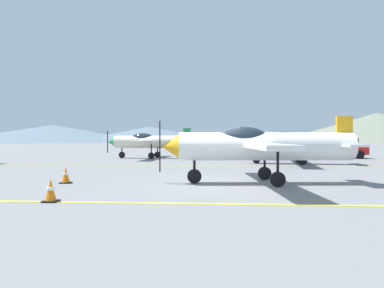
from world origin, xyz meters
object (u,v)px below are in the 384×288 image
Objects in this scene: airplane_far at (149,141)px; airplane_back at (262,141)px; airplane_near at (258,145)px; traffic_cone_side at (66,175)px; traffic_cone_front at (51,191)px; airplane_mid at (293,142)px; car_sedan at (338,148)px.

airplane_far is 1.00× the size of airplane_back.
traffic_cone_side is (-6.97, -0.47, -1.09)m from airplane_near.
airplane_near reaches higher than traffic_cone_front.
airplane_mid is at bearing 57.18° from traffic_cone_front.
airplane_far is at bearing 151.48° from airplane_mid.
airplane_near is 7.19m from traffic_cone_front.
airplane_mid is 13.88× the size of traffic_cone_front.
airplane_far is 13.87× the size of traffic_cone_side.
car_sedan is (15.42, 1.04, -0.53)m from airplane_far.
car_sedan is 23.08m from traffic_cone_side.
airplane_far is at bearing 90.06° from traffic_cone_side.
traffic_cone_front is 3.88m from traffic_cone_side.
airplane_mid is at bearing 45.37° from traffic_cone_side.
airplane_mid is 15.60m from airplane_back.
airplane_mid is 11.82m from airplane_far.
airplane_far reaches higher than traffic_cone_front.
airplane_near is 1.00× the size of airplane_back.
airplane_mid and airplane_back have the same top height.
car_sedan is at bearing -60.49° from airplane_back.
airplane_back is 31.18m from traffic_cone_front.
airplane_back is at bearing 90.03° from airplane_mid.
airplane_far is 13.87× the size of traffic_cone_front.
airplane_far and airplane_back have the same top height.
traffic_cone_side is at bearing -111.65° from airplane_back.
traffic_cone_side is (-10.36, -26.10, -1.09)m from airplane_back.
airplane_mid is at bearing -127.02° from car_sedan.
airplane_far is 16.18m from traffic_cone_side.
airplane_near is 7.07m from traffic_cone_side.
car_sedan is at bearing 63.22° from airplane_near.
airplane_mid is 8.38m from car_sedan.
airplane_near and airplane_mid have the same top height.
airplane_mid is 1.00× the size of airplane_back.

